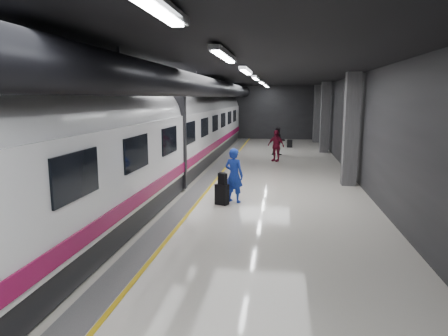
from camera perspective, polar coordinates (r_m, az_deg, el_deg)
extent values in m
plane|color=silver|center=(15.04, 1.07, -3.49)|extent=(40.00, 40.00, 0.00)
cube|color=black|center=(14.66, 1.12, 13.87)|extent=(10.00, 40.00, 0.02)
cube|color=#28282B|center=(34.58, 5.28, 7.89)|extent=(10.00, 0.02, 4.50)
cube|color=#28282B|center=(16.09, -16.94, 5.08)|extent=(0.02, 40.00, 4.50)
cube|color=#28282B|center=(14.91, 20.59, 4.52)|extent=(0.02, 40.00, 4.50)
cube|color=slate|center=(15.26, -3.98, -3.29)|extent=(0.65, 39.80, 0.01)
cube|color=yellow|center=(15.19, -2.50, -3.34)|extent=(0.10, 39.80, 0.01)
cylinder|color=black|center=(14.85, -3.97, 11.68)|extent=(0.80, 38.00, 0.80)
cube|color=silver|center=(8.64, 0.07, 15.89)|extent=(0.22, 2.60, 0.10)
cube|color=silver|center=(13.60, 3.17, 13.74)|extent=(0.22, 2.60, 0.10)
cube|color=silver|center=(18.57, 4.58, 12.73)|extent=(0.22, 2.60, 0.10)
cube|color=silver|center=(23.56, 5.40, 12.14)|extent=(0.22, 2.60, 0.10)
cube|color=silver|center=(28.55, 5.92, 11.76)|extent=(0.22, 2.60, 0.10)
cube|color=silver|center=(32.55, 6.23, 11.53)|extent=(0.22, 2.60, 0.10)
cube|color=#515154|center=(16.78, 17.66, 5.23)|extent=(0.55, 0.55, 4.50)
cube|color=#515154|center=(26.68, 14.22, 7.01)|extent=(0.55, 0.55, 4.50)
cube|color=#515154|center=(32.65, 13.16, 7.55)|extent=(0.55, 0.55, 4.50)
cube|color=black|center=(15.70, -10.79, -1.79)|extent=(2.80, 38.00, 0.60)
cube|color=white|center=(15.48, -10.96, 3.29)|extent=(2.90, 38.00, 2.20)
cylinder|color=white|center=(15.40, -11.08, 6.80)|extent=(2.80, 38.00, 2.80)
cube|color=maroon|center=(15.17, -5.61, 0.24)|extent=(0.04, 38.00, 0.35)
cube|color=black|center=(15.45, -10.99, 4.21)|extent=(3.05, 0.25, 3.80)
cube|color=black|center=(7.57, -20.36, -1.02)|extent=(0.05, 1.60, 0.85)
cube|color=black|center=(10.26, -12.39, 2.14)|extent=(0.05, 1.60, 0.85)
cube|color=black|center=(13.09, -7.79, 3.94)|extent=(0.05, 1.60, 0.85)
cube|color=black|center=(15.98, -4.82, 5.09)|extent=(0.05, 1.60, 0.85)
cube|color=black|center=(18.91, -2.77, 5.88)|extent=(0.05, 1.60, 0.85)
cube|color=black|center=(21.85, -1.26, 6.45)|extent=(0.05, 1.60, 0.85)
cube|color=black|center=(24.81, -0.10, 6.88)|extent=(0.05, 1.60, 0.85)
cube|color=black|center=(27.78, 0.80, 7.21)|extent=(0.05, 1.60, 0.85)
cube|color=black|center=(30.75, 1.54, 7.48)|extent=(0.05, 1.60, 0.85)
imported|color=#1C2ED3|center=(13.49, 1.43, -1.05)|extent=(0.79, 0.67, 1.85)
cube|color=black|center=(13.28, -0.30, -3.80)|extent=(0.49, 0.40, 0.68)
cube|color=black|center=(13.13, -0.20, -1.56)|extent=(0.33, 0.29, 0.39)
imported|color=black|center=(24.81, 7.78, 3.80)|extent=(0.97, 0.83, 1.73)
imported|color=maroon|center=(22.43, 7.42, 3.18)|extent=(1.10, 0.89, 1.75)
cube|color=black|center=(28.93, 9.36, 3.47)|extent=(0.38, 0.26, 0.55)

